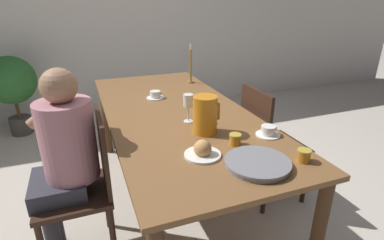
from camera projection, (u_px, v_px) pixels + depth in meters
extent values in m
plane|color=beige|center=(178.00, 199.00, 2.45)|extent=(20.00, 20.00, 0.00)
cube|color=silver|center=(121.00, 16.00, 3.98)|extent=(10.00, 0.06, 2.60)
cube|color=brown|center=(176.00, 112.00, 2.16)|extent=(0.96, 2.20, 0.03)
cylinder|color=#472D19|center=(317.00, 239.00, 1.55)|extent=(0.07, 0.07, 0.75)
cylinder|color=#472D19|center=(106.00, 119.00, 3.07)|extent=(0.07, 0.07, 0.75)
cylinder|color=#472D19|center=(184.00, 109.00, 3.35)|extent=(0.07, 0.07, 0.75)
cylinder|color=#331E14|center=(48.00, 214.00, 1.96)|extent=(0.04, 0.04, 0.44)
cylinder|color=#331E14|center=(113.00, 238.00, 1.76)|extent=(0.04, 0.04, 0.44)
cylinder|color=#331E14|center=(107.00, 201.00, 2.08)|extent=(0.04, 0.04, 0.44)
cube|color=#331E14|center=(73.00, 194.00, 1.77)|extent=(0.42, 0.42, 0.03)
cube|color=#331E14|center=(103.00, 152.00, 1.74)|extent=(0.03, 0.39, 0.46)
cylinder|color=#331E14|center=(277.00, 157.00, 2.66)|extent=(0.04, 0.04, 0.44)
cylinder|color=#331E14|center=(305.00, 178.00, 2.34)|extent=(0.04, 0.04, 0.44)
cylinder|color=#331E14|center=(240.00, 164.00, 2.54)|extent=(0.04, 0.04, 0.44)
cylinder|color=#331E14|center=(265.00, 188.00, 2.22)|extent=(0.04, 0.04, 0.44)
cube|color=#331E14|center=(274.00, 146.00, 2.35)|extent=(0.42, 0.42, 0.03)
cube|color=#331E14|center=(255.00, 120.00, 2.19)|extent=(0.03, 0.39, 0.46)
cylinder|color=#33333D|center=(53.00, 235.00, 1.76)|extent=(0.09, 0.09, 0.47)
cylinder|color=#33333D|center=(54.00, 218.00, 1.90)|extent=(0.09, 0.09, 0.47)
cube|color=#33333D|center=(59.00, 185.00, 1.75)|extent=(0.30, 0.34, 0.11)
cylinder|color=#B77A84|center=(68.00, 141.00, 1.67)|extent=(0.30, 0.30, 0.46)
sphere|color=#A37556|center=(59.00, 86.00, 1.55)|extent=(0.19, 0.19, 0.19)
cylinder|color=#A37556|center=(47.00, 111.00, 1.78)|extent=(0.25, 0.06, 0.20)
cylinder|color=orange|center=(205.00, 115.00, 1.76)|extent=(0.14, 0.14, 0.23)
cube|color=orange|center=(218.00, 111.00, 1.78)|extent=(0.02, 0.02, 0.10)
cone|color=orange|center=(196.00, 101.00, 1.70)|extent=(0.04, 0.04, 0.04)
cylinder|color=white|center=(188.00, 121.00, 1.96)|extent=(0.06, 0.06, 0.00)
cylinder|color=white|center=(188.00, 114.00, 1.94)|extent=(0.01, 0.01, 0.10)
cylinder|color=white|center=(188.00, 100.00, 1.90)|extent=(0.07, 0.07, 0.08)
cylinder|color=white|center=(268.00, 135.00, 1.76)|extent=(0.14, 0.14, 0.01)
cylinder|color=white|center=(268.00, 130.00, 1.75)|extent=(0.08, 0.08, 0.05)
cube|color=white|center=(275.00, 129.00, 1.76)|extent=(0.01, 0.01, 0.03)
cylinder|color=white|center=(155.00, 98.00, 2.41)|extent=(0.14, 0.14, 0.01)
cylinder|color=white|center=(155.00, 94.00, 2.40)|extent=(0.08, 0.08, 0.05)
cube|color=white|center=(161.00, 93.00, 2.42)|extent=(0.01, 0.01, 0.03)
cylinder|color=gray|center=(257.00, 164.00, 1.44)|extent=(0.31, 0.31, 0.02)
cylinder|color=gray|center=(258.00, 162.00, 1.43)|extent=(0.32, 0.32, 0.01)
cylinder|color=white|center=(203.00, 155.00, 1.53)|extent=(0.19, 0.19, 0.01)
sphere|color=tan|center=(203.00, 148.00, 1.52)|extent=(0.09, 0.09, 0.09)
cylinder|color=#C67A1E|center=(304.00, 156.00, 1.47)|extent=(0.06, 0.06, 0.06)
cylinder|color=gold|center=(305.00, 151.00, 1.46)|extent=(0.07, 0.07, 0.01)
cylinder|color=#C67A1E|center=(235.00, 139.00, 1.64)|extent=(0.06, 0.06, 0.06)
cylinder|color=gold|center=(235.00, 135.00, 1.63)|extent=(0.07, 0.07, 0.01)
cylinder|color=olive|center=(191.00, 82.00, 2.85)|extent=(0.06, 0.06, 0.01)
cylinder|color=olive|center=(191.00, 66.00, 2.79)|extent=(0.02, 0.02, 0.30)
cylinder|color=beige|center=(191.00, 47.00, 2.73)|extent=(0.02, 0.02, 0.05)
cylinder|color=#4C4742|center=(21.00, 125.00, 3.61)|extent=(0.24, 0.24, 0.21)
cylinder|color=brown|center=(17.00, 108.00, 3.52)|extent=(0.04, 0.04, 0.22)
sphere|color=#2D6B2D|center=(11.00, 80.00, 3.40)|extent=(0.55, 0.55, 0.55)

